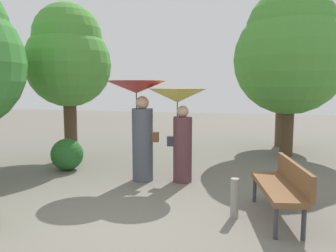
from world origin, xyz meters
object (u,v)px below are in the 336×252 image
Objects in this scene: person_left at (139,111)px; tree_mid_right at (282,73)px; tree_near_right at (290,50)px; path_marker_post at (235,198)px; park_bench at (282,184)px; person_right at (179,114)px; tree_near_left at (68,56)px.

person_left is 5.75m from tree_mid_right.
path_marker_post is at bearing -103.61° from tree_near_right.
park_bench is at bearing -112.48° from person_left.
person_right is at bearing 126.39° from path_marker_post.
person_right is 3.19× the size of path_marker_post.
path_marker_post is at bearing -88.32° from park_bench.
park_bench is at bearing -123.77° from person_right.
tree_mid_right is at bearing -28.27° from person_left.
person_left is at bearing -122.92° from tree_mid_right.
person_right is at bearing -21.85° from tree_near_left.
person_left is 3.45× the size of path_marker_post.
tree_mid_right reaches higher than person_right.
path_marker_post is (1.99, -1.50, -1.12)m from person_left.
tree_near_right reaches higher than person_right.
tree_mid_right is (2.28, 4.65, 0.96)m from person_right.
tree_near_right is (2.35, 3.19, 1.51)m from person_right.
tree_mid_right is (3.08, 4.76, 0.93)m from person_left.
tree_near_left is 5.79m from path_marker_post.
tree_near_right is 5.58m from path_marker_post.
tree_near_left is 6.86× the size of path_marker_post.
person_left is at bearing -133.66° from tree_near_right.
park_bench is 2.67× the size of path_marker_post.
park_bench is (1.85, -1.47, -0.86)m from person_right.
tree_near_left is at bearing -148.52° from tree_mid_right.
person_right is 2.28m from path_marker_post.
tree_near_left reaches higher than path_marker_post.
person_right is at bearing -77.51° from person_left.
tree_near_left is 0.88× the size of tree_near_right.
person_right reaches higher than path_marker_post.
path_marker_post is (-1.16, -4.80, -2.59)m from tree_near_right.
park_bench reaches higher than path_marker_post.
person_right is 0.54× the size of tree_mid_right.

